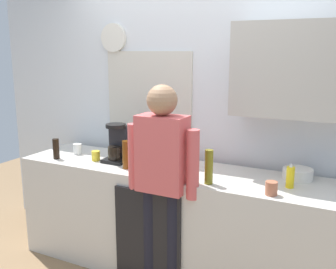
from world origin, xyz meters
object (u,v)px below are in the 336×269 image
Objects in this scene: person_at_sink at (162,174)px; mixing_bowl at (298,174)px; storage_canister at (149,154)px; potted_plant at (159,144)px; bottle_amber_beer at (126,155)px; dish_soap at (290,177)px; bottle_olive_oil at (209,167)px; cup_terracotta_mug at (271,188)px; coffee_maker at (118,144)px; cup_white_mug at (78,149)px; cup_yellow_cup at (96,156)px; bottle_dark_sauce at (56,149)px.

mixing_bowl is at bearing 33.34° from person_at_sink.
potted_plant is at bearing 89.97° from storage_canister.
bottle_amber_beer is 0.40m from potted_plant.
bottle_olive_oil is at bearing -161.61° from dish_soap.
cup_terracotta_mug is at bearing 9.62° from person_at_sink.
coffee_maker is 0.48m from cup_white_mug.
cup_yellow_cup is 1.62m from dish_soap.
bottle_olive_oil is 1.47× the size of storage_canister.
person_at_sink reaches higher than bottle_dark_sauce.
cup_terracotta_mug is at bearing -112.97° from dish_soap.
bottle_amber_beer is 0.22m from storage_canister.
cup_yellow_cup is at bearing -170.64° from mixing_bowl.
coffee_maker is at bearing 179.17° from dish_soap.
bottle_dark_sauce is 0.82× the size of mixing_bowl.
cup_terracotta_mug is 0.54× the size of storage_canister.
coffee_maker is at bearing 139.06° from bottle_amber_beer.
cup_yellow_cup is at bearing 174.61° from cup_terracotta_mug.
person_at_sink is (0.30, -0.52, -0.08)m from potted_plant.
person_at_sink reaches higher than cup_yellow_cup.
cup_white_mug is (-1.38, 0.23, -0.08)m from bottle_olive_oil.
bottle_amber_beer is at bearing 2.23° from bottle_dark_sauce.
cup_terracotta_mug is 1.17m from potted_plant.
cup_white_mug is at bearing 167.24° from person_at_sink.
bottle_dark_sauce is 0.91m from potted_plant.
storage_canister is (0.75, 0.01, 0.04)m from cup_white_mug.
cup_white_mug reaches higher than cup_terracotta_mug.
dish_soap is (1.44, -0.02, -0.07)m from coffee_maker.
dish_soap reaches higher than cup_white_mug.
bottle_dark_sauce is at bearing -160.85° from coffee_maker.
coffee_maker is at bearing -140.88° from potted_plant.
coffee_maker is 3.59× the size of cup_terracotta_mug.
dish_soap is at bearing 4.74° from bottle_dark_sauce.
bottle_amber_beer is at bearing -173.86° from dish_soap.
coffee_maker is at bearing 157.53° from person_at_sink.
mixing_bowl is 1.19m from storage_canister.
cup_white_mug is at bearing 178.49° from dish_soap.
bottle_amber_beer reaches higher than storage_canister.
dish_soap reaches higher than storage_canister.
cup_white_mug is 0.75m from storage_canister.
bottle_olive_oil is at bearing -21.13° from storage_canister.
bottle_olive_oil is 0.67m from storage_canister.
dish_soap is (1.16, -0.25, -0.05)m from potted_plant.
storage_canister is at bearing 14.61° from cup_yellow_cup.
bottle_amber_beer is 0.43m from person_at_sink.
mixing_bowl is (0.11, 0.42, -0.01)m from cup_terracotta_mug.
bottle_dark_sauce is 0.37m from cup_yellow_cup.
cup_white_mug is 0.53× the size of dish_soap.
coffee_maker reaches higher than storage_canister.
bottle_olive_oil is 0.46m from cup_terracotta_mug.
cup_white_mug is at bearing -175.12° from mixing_bowl.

